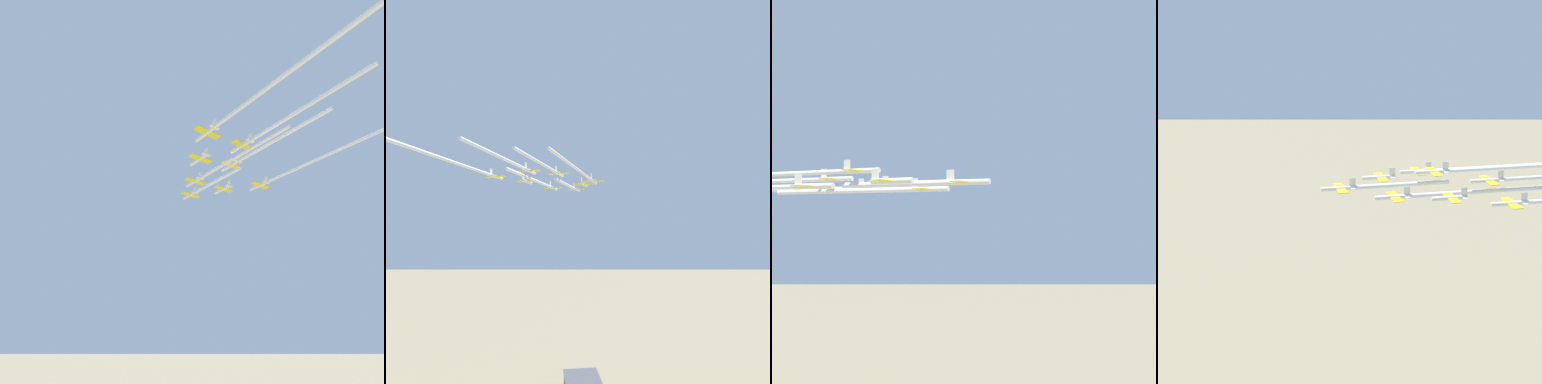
% 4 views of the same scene
% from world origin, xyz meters
% --- Properties ---
extents(jet_0, '(10.48, 10.22, 3.57)m').
position_xyz_m(jet_0, '(5.40, 51.95, 140.57)').
color(jet_0, silver).
extents(jet_1, '(10.48, 10.22, 3.57)m').
position_xyz_m(jet_1, '(15.36, 38.38, 139.61)').
color(jet_1, silver).
extents(jet_2, '(10.48, 10.22, 3.57)m').
position_xyz_m(jet_2, '(22.10, 54.05, 140.75)').
color(jet_2, silver).
extents(jet_3, '(10.48, 10.22, 3.57)m').
position_xyz_m(jet_3, '(25.31, 24.81, 141.08)').
color(jet_3, silver).
extents(jet_4, '(10.48, 10.22, 3.57)m').
position_xyz_m(jet_4, '(32.05, 40.48, 144.07)').
color(jet_4, silver).
extents(jet_5, '(10.48, 10.22, 3.57)m').
position_xyz_m(jet_5, '(38.80, 56.16, 139.50)').
color(jet_5, silver).
extents(jet_6, '(10.48, 10.22, 3.57)m').
position_xyz_m(jet_6, '(35.26, 11.24, 141.25)').
color(jet_6, silver).
extents(jet_7, '(10.48, 10.22, 3.57)m').
position_xyz_m(jet_7, '(42.01, 26.91, 142.93)').
color(jet_7, silver).
extents(smoke_trail_0, '(27.36, 12.80, 1.38)m').
position_xyz_m(smoke_trail_0, '(23.30, 44.25, 140.52)').
color(smoke_trail_0, white).
extents(smoke_trail_1, '(41.49, 18.81, 1.29)m').
position_xyz_m(smoke_trail_1, '(40.33, 27.63, 139.56)').
color(smoke_trail_1, white).
extents(smoke_trail_4, '(37.55, 17.05, 1.21)m').
position_xyz_m(smoke_trail_4, '(55.07, 30.58, 144.02)').
color(smoke_trail_4, white).
extents(smoke_trail_5, '(47.64, 21.27, 1.05)m').
position_xyz_m(smoke_trail_5, '(66.89, 44.08, 139.44)').
color(smoke_trail_5, white).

